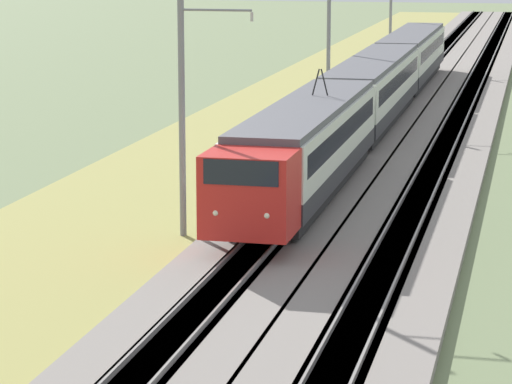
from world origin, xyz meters
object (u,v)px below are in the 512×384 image
passenger_train (374,87)px  catenary_mast_distant (391,14)px  catenary_mast_mid (184,109)px  catenary_mast_far (330,45)px

passenger_train → catenary_mast_distant: size_ratio=7.05×
passenger_train → catenary_mast_mid: catenary_mast_mid is taller
catenary_mast_mid → catenary_mast_far: 28.82m
passenger_train → catenary_mast_distant: (31.75, 2.93, 2.04)m
catenary_mast_mid → catenary_mast_distant: catenary_mast_mid is taller
catenary_mast_distant → catenary_mast_far: bearing=-180.0°
catenary_mast_far → passenger_train: bearing=-135.0°
passenger_train → catenary_mast_mid: bearing=-6.5°
catenary_mast_mid → catenary_mast_distant: 57.64m
catenary_mast_far → catenary_mast_distant: size_ratio=0.98×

